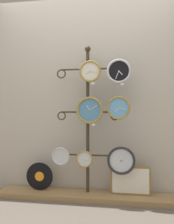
{
  "coord_description": "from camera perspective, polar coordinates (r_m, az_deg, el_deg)",
  "views": [
    {
      "loc": [
        0.56,
        -2.71,
        1.01
      ],
      "look_at": [
        0.0,
        0.36,
        1.03
      ],
      "focal_mm": 42.0,
      "sensor_mm": 36.0,
      "label": 1
    }
  ],
  "objects": [
    {
      "name": "shop_wall",
      "position": [
        3.35,
        0.65,
        6.35
      ],
      "size": [
        4.4,
        0.04,
        2.8
      ],
      "color": "#BCB2A3",
      "rests_on": "ground_plane"
    },
    {
      "name": "clock_middle_right",
      "position": [
        3.02,
        6.9,
        0.92
      ],
      "size": [
        0.27,
        0.04,
        0.27
      ],
      "color": "#60A8DB"
    },
    {
      "name": "clock_top_right",
      "position": [
        3.07,
        6.95,
        8.85
      ],
      "size": [
        0.28,
        0.04,
        0.28
      ],
      "color": "black"
    },
    {
      "name": "display_stand",
      "position": [
        3.2,
        0.16,
        -8.05
      ],
      "size": [
        0.78,
        0.43,
        1.83
      ],
      "color": "#382D1E",
      "rests_on": "ground_plane"
    },
    {
      "name": "clock_top_center",
      "position": [
        3.12,
        0.67,
        8.85
      ],
      "size": [
        0.26,
        0.04,
        0.26
      ],
      "color": "silver"
    },
    {
      "name": "low_shelf",
      "position": [
        3.26,
        -0.03,
        -17.81
      ],
      "size": [
        2.2,
        0.36,
        0.06
      ],
      "color": "#9E7A4C",
      "rests_on": "ground_plane"
    },
    {
      "name": "clock_middle_center",
      "position": [
        3.08,
        0.6,
        0.41
      ],
      "size": [
        0.32,
        0.04,
        0.32
      ],
      "color": "#4C84B2"
    },
    {
      "name": "clock_bottom_right",
      "position": [
        3.07,
        7.45,
        -10.44
      ],
      "size": [
        0.32,
        0.04,
        0.32
      ],
      "color": "silver"
    },
    {
      "name": "price_tag_lower",
      "position": [
        3.07,
        1.4,
        -2.79
      ],
      "size": [
        0.04,
        0.0,
        0.03
      ],
      "color": "white"
    },
    {
      "name": "clock_bottom_left",
      "position": [
        3.21,
        -5.73,
        -9.55
      ],
      "size": [
        0.22,
        0.04,
        0.22
      ],
      "color": "silver"
    },
    {
      "name": "ground_plane",
      "position": [
        2.95,
        -1.34,
        -20.38
      ],
      "size": [
        12.0,
        12.0,
        0.0
      ],
      "primitive_type": "plane",
      "color": "brown"
    },
    {
      "name": "clock_bottom_center",
      "position": [
        3.12,
        -0.56,
        -10.2
      ],
      "size": [
        0.2,
        0.04,
        0.2
      ],
      "color": "silver"
    },
    {
      "name": "price_tag_mid",
      "position": [
        3.05,
        7.68,
        6.01
      ],
      "size": [
        0.04,
        0.0,
        0.03
      ],
      "color": "white"
    },
    {
      "name": "price_tag_upper",
      "position": [
        3.1,
        1.31,
        6.26
      ],
      "size": [
        0.04,
        0.0,
        0.03
      ],
      "color": "white"
    },
    {
      "name": "vinyl_record",
      "position": [
        3.39,
        -10.3,
        -13.61
      ],
      "size": [
        0.34,
        0.01,
        0.34
      ],
      "color": "black",
      "rests_on": "low_shelf"
    },
    {
      "name": "picture_frame",
      "position": [
        3.19,
        9.46,
        -14.53
      ],
      "size": [
        0.47,
        0.02,
        0.33
      ],
      "color": "olive",
      "rests_on": "low_shelf"
    }
  ]
}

